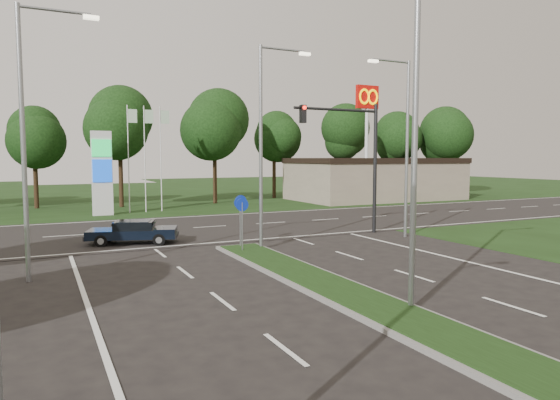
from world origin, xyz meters
name	(u,v)px	position (x,y,z in m)	size (l,w,h in m)	color
verge_far	(117,194)	(0.00, 55.00, 0.00)	(160.00, 50.00, 0.02)	black
cross_road	(194,228)	(0.00, 24.00, 0.00)	(160.00, 12.00, 0.02)	black
median_kerb	(443,336)	(0.00, 4.00, 0.06)	(2.00, 26.00, 0.12)	slate
commercial_building	(375,179)	(22.00, 36.00, 2.00)	(16.00, 9.00, 4.00)	gray
streetlight_median_near	(421,120)	(1.00, 6.00, 5.08)	(2.53, 0.22, 9.00)	gray
streetlight_median_far	(265,136)	(1.00, 16.00, 5.08)	(2.53, 0.22, 9.00)	gray
streetlight_left_near	(4,22)	(-8.30, 0.00, 5.08)	(2.53, 0.22, 9.00)	gray
streetlight_left_far	(29,128)	(-8.30, 14.00, 5.08)	(2.53, 0.22, 9.00)	gray
streetlight_right_far	(404,139)	(8.80, 16.00, 5.08)	(2.53, 0.22, 9.00)	gray
traffic_signal	(355,148)	(7.19, 18.00, 4.65)	(5.10, 0.42, 7.00)	black
median_signs	(241,211)	(0.00, 16.40, 1.71)	(1.16, 1.76, 2.38)	gray
gas_pylon	(105,171)	(-3.79, 33.05, 3.20)	(5.80, 1.26, 8.00)	silver
mcdonalds_sign	(367,113)	(18.00, 31.97, 7.99)	(2.20, 0.47, 10.40)	silver
treeline_far	(141,126)	(0.10, 39.93, 6.83)	(6.00, 6.00, 9.90)	black
navy_sedan	(133,231)	(-4.11, 19.99, 0.60)	(4.39, 2.87, 1.12)	black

